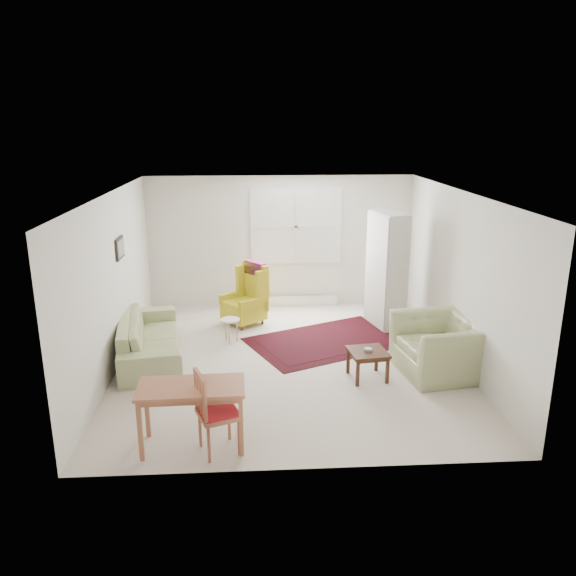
{
  "coord_description": "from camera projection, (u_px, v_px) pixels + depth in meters",
  "views": [
    {
      "loc": [
        -0.5,
        -7.75,
        3.42
      ],
      "look_at": [
        0.0,
        0.3,
        1.05
      ],
      "focal_mm": 35.0,
      "sensor_mm": 36.0,
      "label": 1
    }
  ],
  "objects": [
    {
      "name": "coffee_table",
      "position": [
        367.0,
        364.0,
        7.78
      ],
      "size": [
        0.57,
        0.57,
        0.41
      ],
      "primitive_type": null,
      "rotation": [
        0.0,
        0.0,
        0.14
      ],
      "color": "#3E2013",
      "rests_on": "ground"
    },
    {
      "name": "stool",
      "position": [
        231.0,
        330.0,
        9.08
      ],
      "size": [
        0.38,
        0.38,
        0.4
      ],
      "primitive_type": null,
      "rotation": [
        0.0,
        0.0,
        0.31
      ],
      "color": "white",
      "rests_on": "ground"
    },
    {
      "name": "rug",
      "position": [
        327.0,
        341.0,
        9.15
      ],
      "size": [
        2.85,
        2.42,
        0.02
      ],
      "primitive_type": null,
      "rotation": [
        0.0,
        0.0,
        0.43
      ],
      "color": "black",
      "rests_on": "ground"
    },
    {
      "name": "room",
      "position": [
        290.0,
        276.0,
        8.26
      ],
      "size": [
        5.04,
        5.54,
        2.51
      ],
      "color": "beige",
      "rests_on": "ground"
    },
    {
      "name": "desk",
      "position": [
        193.0,
        416.0,
        6.1
      ],
      "size": [
        1.16,
        0.61,
        0.72
      ],
      "primitive_type": null,
      "rotation": [
        0.0,
        0.0,
        0.03
      ],
      "color": "#AF6846",
      "rests_on": "ground"
    },
    {
      "name": "cabinet",
      "position": [
        387.0,
        270.0,
        9.64
      ],
      "size": [
        0.6,
        0.88,
        1.99
      ],
      "primitive_type": null,
      "rotation": [
        0.0,
        0.0,
        0.25
      ],
      "color": "silver",
      "rests_on": "ground"
    },
    {
      "name": "sofa",
      "position": [
        149.0,
        329.0,
        8.42
      ],
      "size": [
        1.23,
        2.33,
        0.89
      ],
      "primitive_type": "imported",
      "rotation": [
        0.0,
        0.0,
        1.74
      ],
      "color": "#9AA16B",
      "rests_on": "ground"
    },
    {
      "name": "wingback_chair",
      "position": [
        243.0,
        294.0,
        9.81
      ],
      "size": [
        0.91,
        0.91,
        1.09
      ],
      "primitive_type": null,
      "rotation": [
        0.0,
        0.0,
        -0.88
      ],
      "color": "gold",
      "rests_on": "ground"
    },
    {
      "name": "armchair",
      "position": [
        440.0,
        341.0,
        7.9
      ],
      "size": [
        1.23,
        1.36,
        0.95
      ],
      "primitive_type": "imported",
      "rotation": [
        0.0,
        0.0,
        -1.42
      ],
      "color": "#9AA16B",
      "rests_on": "ground"
    },
    {
      "name": "desk_chair",
      "position": [
        219.0,
        411.0,
        5.97
      ],
      "size": [
        0.53,
        0.53,
        0.94
      ],
      "primitive_type": null,
      "rotation": [
        0.0,
        0.0,
        1.93
      ],
      "color": "#AF6846",
      "rests_on": "ground"
    }
  ]
}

